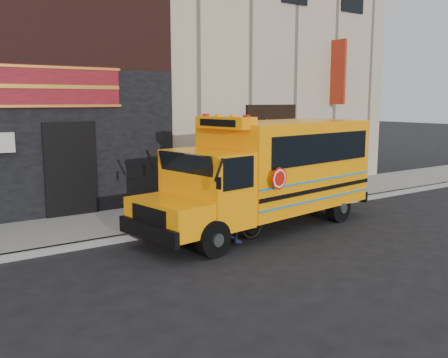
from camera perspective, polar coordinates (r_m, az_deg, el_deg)
ground at (r=11.52m, az=7.55°, el=-7.71°), size 120.00×120.00×0.00m
curb at (r=13.46m, az=0.06°, el=-4.86°), size 40.00×0.20×0.15m
sidewalk at (r=14.69m, az=-3.29°, el=-3.70°), size 40.00×3.00×0.15m
building at (r=20.21m, az=-13.47°, el=16.78°), size 20.00×10.70×12.00m
school_bus at (r=13.01m, az=5.24°, el=1.05°), size 7.13×3.09×2.92m
sign_pole at (r=14.93m, az=4.90°, el=2.15°), size 0.06×0.24×2.74m
bicycle at (r=11.64m, az=1.27°, el=-4.92°), size 1.66×0.47×1.00m
cyclist at (r=11.49m, az=1.20°, el=-2.94°), size 0.51×0.71×1.84m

